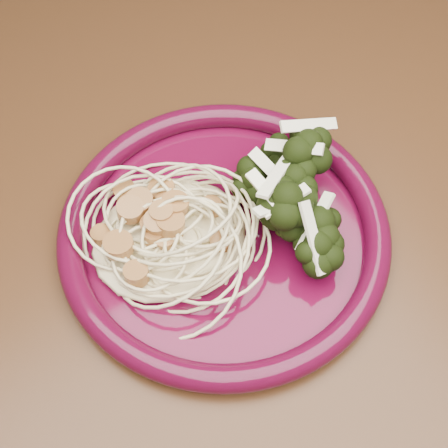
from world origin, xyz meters
TOP-DOWN VIEW (x-y plane):
  - dining_table at (0.00, 0.00)m, footprint 1.20×0.80m
  - dinner_plate at (-0.01, 0.01)m, footprint 0.34×0.34m
  - spaghetti_pile at (-0.05, 0.03)m, footprint 0.16×0.15m
  - scallop_cluster at (-0.05, 0.03)m, footprint 0.14×0.14m
  - broccoli_pile at (0.03, -0.01)m, footprint 0.13×0.15m
  - onion_garnish at (0.03, -0.01)m, footprint 0.09×0.10m

SIDE VIEW (x-z plane):
  - dining_table at x=0.00m, z-range 0.28..1.03m
  - dinner_plate at x=-0.01m, z-range 0.75..0.77m
  - spaghetti_pile at x=-0.05m, z-range 0.76..0.78m
  - broccoli_pile at x=0.03m, z-range 0.76..0.80m
  - scallop_cluster at x=-0.05m, z-range 0.78..0.82m
  - onion_garnish at x=0.03m, z-range 0.78..0.83m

